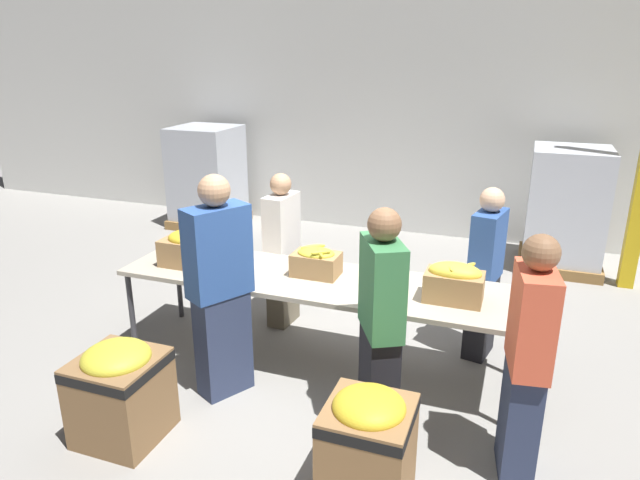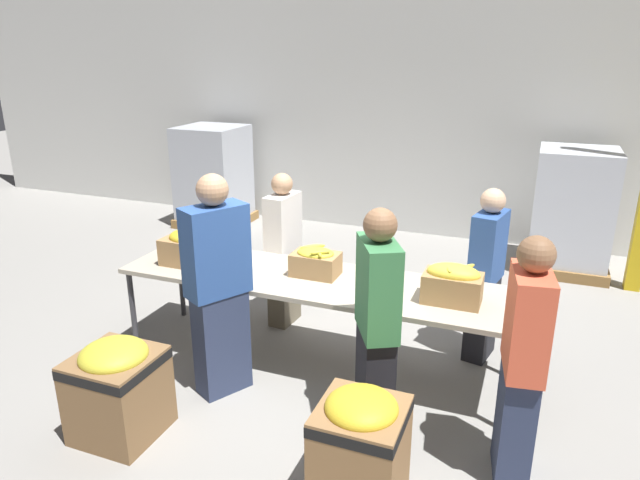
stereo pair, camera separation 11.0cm
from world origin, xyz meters
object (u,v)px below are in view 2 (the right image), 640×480
Objects in this scene: banana_box_1 at (316,261)px; donation_bin_1 at (360,445)px; banana_box_2 at (453,283)px; volunteer_2 at (485,276)px; volunteer_0 at (522,364)px; volunteer_4 at (283,251)px; pallet_stack_1 at (572,212)px; banana_box_0 at (190,246)px; pallet_stack_0 at (214,177)px; volunteer_3 at (377,327)px; sorting_table at (315,283)px; volunteer_1 at (218,289)px; donation_bin_0 at (118,386)px.

donation_bin_1 is at bearing -59.27° from banana_box_1.
volunteer_2 is at bearing 75.53° from banana_box_2.
volunteer_0 reaches higher than banana_box_1.
volunteer_4 is 3.71m from pallet_stack_1.
pallet_stack_0 is at bearing 118.57° from banana_box_0.
volunteer_4 is at bearing -135.76° from pallet_stack_1.
volunteer_3 reaches higher than volunteer_0.
sorting_table is at bearing 121.29° from donation_bin_1.
volunteer_4 is 2.51m from donation_bin_1.
volunteer_1 is 1.65m from donation_bin_1.
volunteer_0 is 2.17× the size of donation_bin_1.
sorting_table is at bearing 3.70° from banana_box_0.
banana_box_2 is at bearing -39.05° from pallet_stack_0.
pallet_stack_0 is at bearing 129.34° from donation_bin_1.
pallet_stack_1 is at bearing 74.04° from banana_box_2.
volunteer_2 reaches higher than donation_bin_0.
banana_box_1 is at bearing -123.70° from pallet_stack_1.
volunteer_3 is 5.50m from pallet_stack_0.
volunteer_2 is at bearing 5.32° from volunteer_0.
volunteer_4 is (-0.58, 0.63, 0.00)m from sorting_table.
volunteer_0 reaches higher than banana_box_0.
volunteer_3 is at bearing 22.47° from donation_bin_0.
banana_box_1 is 1.93m from volunteer_0.
banana_box_0 is 0.28× the size of volunteer_3.
sorting_table is 2.06× the size of volunteer_0.
volunteer_3 reaches higher than banana_box_1.
volunteer_1 is (-0.52, -0.72, -0.04)m from banana_box_1.
banana_box_1 is at bearing -47.34° from pallet_stack_0.
pallet_stack_1 reaches higher than banana_box_0.
donation_bin_0 is at bearing -5.29° from volunteer_4.
banana_box_2 is at bearing 0.56° from banana_box_0.
banana_box_0 is at bearing -176.30° from sorting_table.
donation_bin_1 is (-0.29, -1.34, -0.56)m from banana_box_2.
pallet_stack_0 is at bearing 132.66° from banana_box_1.
pallet_stack_0 is at bearing 40.00° from volunteer_0.
banana_box_1 is (1.14, 0.15, -0.03)m from banana_box_0.
volunteer_1 is at bearing 151.56° from donation_bin_1.
donation_bin_0 is (-2.08, -1.34, -0.57)m from banana_box_2.
volunteer_2 is at bearing 26.35° from sorting_table.
pallet_stack_0 is at bearing 113.75° from donation_bin_0.
banana_box_0 reaches higher than sorting_table.
pallet_stack_1 is (1.23, 4.61, 0.34)m from donation_bin_1.
banana_box_1 is 1.79m from donation_bin_1.
donation_bin_1 is at bearing -1.24° from volunteer_2.
pallet_stack_1 is (2.10, 3.15, -0.19)m from banana_box_1.
pallet_stack_1 is (2.62, 3.86, -0.15)m from volunteer_1.
volunteer_4 is (-0.04, 1.27, -0.13)m from volunteer_1.
banana_box_2 reaches higher than sorting_table.
volunteer_1 is 4.67m from pallet_stack_1.
volunteer_1 is 1.15× the size of volunteer_2.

